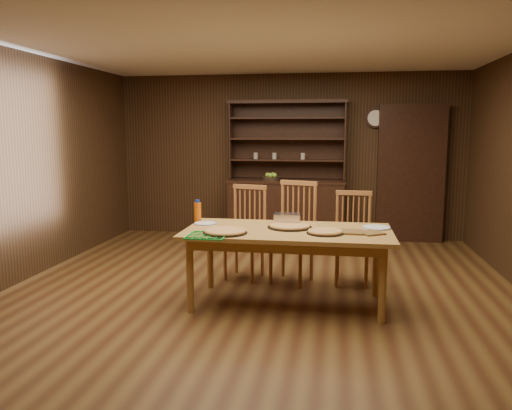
% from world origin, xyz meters
% --- Properties ---
extents(floor, '(6.00, 6.00, 0.00)m').
position_xyz_m(floor, '(0.00, 0.00, 0.00)').
color(floor, brown).
rests_on(floor, ground).
extents(room_shell, '(6.00, 6.00, 6.00)m').
position_xyz_m(room_shell, '(0.00, 0.00, 1.58)').
color(room_shell, white).
rests_on(room_shell, floor).
extents(china_hutch, '(1.84, 0.52, 2.17)m').
position_xyz_m(china_hutch, '(-0.00, 2.75, 0.60)').
color(china_hutch, black).
rests_on(china_hutch, floor).
extents(doorway, '(1.00, 0.18, 2.10)m').
position_xyz_m(doorway, '(1.90, 2.90, 1.05)').
color(doorway, black).
rests_on(doorway, floor).
extents(wall_clock, '(0.30, 0.05, 0.30)m').
position_xyz_m(wall_clock, '(1.35, 2.96, 1.90)').
color(wall_clock, black).
rests_on(wall_clock, room_shell).
extents(dining_table, '(2.01, 1.00, 0.75)m').
position_xyz_m(dining_table, '(0.32, -0.26, 0.67)').
color(dining_table, '#B57D3F').
rests_on(dining_table, floor).
extents(chair_left, '(0.52, 0.51, 1.08)m').
position_xyz_m(chair_left, '(-0.25, 0.61, 0.57)').
color(chair_left, '#AC6C3B').
rests_on(chair_left, floor).
extents(chair_center, '(0.59, 0.57, 1.14)m').
position_xyz_m(chair_center, '(0.32, 0.54, 0.61)').
color(chair_center, '#AC6C3B').
rests_on(chair_center, floor).
extents(chair_right, '(0.44, 0.42, 1.03)m').
position_xyz_m(chair_right, '(0.97, 0.58, 0.55)').
color(chair_right, '#AC6C3B').
rests_on(chair_right, floor).
extents(pizza_left, '(0.42, 0.42, 0.04)m').
position_xyz_m(pizza_left, '(-0.25, -0.53, 0.77)').
color(pizza_left, black).
rests_on(pizza_left, dining_table).
extents(pizza_right, '(0.35, 0.35, 0.04)m').
position_xyz_m(pizza_right, '(0.68, -0.39, 0.77)').
color(pizza_right, black).
rests_on(pizza_right, dining_table).
extents(pizza_center, '(0.44, 0.44, 0.04)m').
position_xyz_m(pizza_center, '(0.33, -0.16, 0.77)').
color(pizza_center, black).
rests_on(pizza_center, dining_table).
extents(cooling_rack, '(0.37, 0.37, 0.02)m').
position_xyz_m(cooling_rack, '(-0.38, -0.68, 0.76)').
color(cooling_rack, '#0C9E30').
rests_on(cooling_rack, dining_table).
extents(plate_left, '(0.23, 0.23, 0.02)m').
position_xyz_m(plate_left, '(-0.55, -0.11, 0.76)').
color(plate_left, white).
rests_on(plate_left, dining_table).
extents(plate_right, '(0.28, 0.28, 0.02)m').
position_xyz_m(plate_right, '(1.18, -0.06, 0.76)').
color(plate_right, white).
rests_on(plate_right, dining_table).
extents(foil_dish, '(0.28, 0.20, 0.11)m').
position_xyz_m(foil_dish, '(0.28, 0.04, 0.80)').
color(foil_dish, white).
rests_on(foil_dish, dining_table).
extents(juice_bottle, '(0.08, 0.08, 0.23)m').
position_xyz_m(juice_bottle, '(-0.67, 0.03, 0.86)').
color(juice_bottle, '#D7590B').
rests_on(juice_bottle, dining_table).
extents(pot_holder_a, '(0.29, 0.29, 0.02)m').
position_xyz_m(pot_holder_a, '(1.10, -0.33, 0.76)').
color(pot_holder_a, maroon).
rests_on(pot_holder_a, dining_table).
extents(pot_holder_b, '(0.24, 0.24, 0.02)m').
position_xyz_m(pot_holder_b, '(0.93, -0.32, 0.76)').
color(pot_holder_b, maroon).
rests_on(pot_holder_b, dining_table).
extents(fruit_bowl, '(0.28, 0.28, 0.12)m').
position_xyz_m(fruit_bowl, '(-0.24, 2.69, 0.98)').
color(fruit_bowl, black).
rests_on(fruit_bowl, china_hutch).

